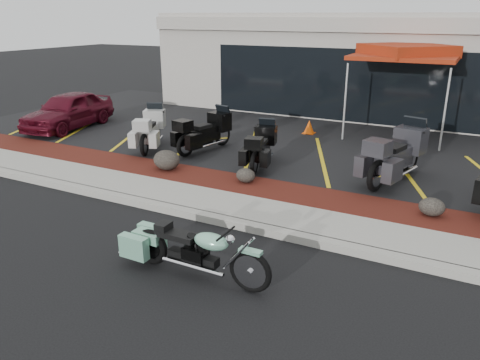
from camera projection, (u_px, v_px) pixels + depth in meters
The scene contains 17 objects.
ground at pixel (223, 248), 8.35m from camera, with size 90.00×90.00×0.00m, color black.
curb at pixel (246, 226), 9.07m from camera, with size 24.00×0.25×0.15m, color gray.
sidewalk at pixel (261, 213), 9.66m from camera, with size 24.00×1.20×0.15m, color gray.
mulch_bed at pixel (283, 194), 10.66m from camera, with size 24.00×1.20×0.16m, color black.
upper_lot at pixel (347, 141), 15.18m from camera, with size 26.00×9.60×0.15m, color black.
dealership_building at pixel (390, 63), 19.77m from camera, with size 18.00×8.16×4.00m.
boulder_left at pixel (167, 160), 12.01m from camera, with size 0.71×0.59×0.50m, color black.
boulder_mid at pixel (246, 175), 11.13m from camera, with size 0.47×0.39×0.34m, color black.
boulder_right at pixel (432, 207), 9.28m from camera, with size 0.51×0.42×0.36m, color black.
hero_cruiser at pixel (250, 265), 6.89m from camera, with size 2.61×0.66×0.92m, color #76B898, non-canonical shape.
touring_white at pixel (156, 122), 14.52m from camera, with size 2.15×0.82×1.25m, color #B8B7B3, non-canonical shape.
touring_black_front at pixel (222, 125), 14.12m from camera, with size 2.15×0.82×1.25m, color black, non-canonical shape.
touring_black_mid at pixel (267, 139), 12.84m from camera, with size 1.97×0.75×1.14m, color black, non-canonical shape.
touring_grey at pixel (412, 145), 11.62m from camera, with size 2.47×0.94×1.44m, color #2F2F34, non-canonical shape.
parked_car at pixel (68, 110), 16.32m from camera, with size 1.49×3.70×1.26m, color #4D0B19.
traffic_cone at pixel (309, 127), 15.72m from camera, with size 0.36×0.36×0.45m, color #EF5407.
popup_canopy at pixel (406, 53), 14.75m from camera, with size 3.98×3.98×2.90m.
Camera 1 is at (3.70, -6.47, 3.95)m, focal length 35.00 mm.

